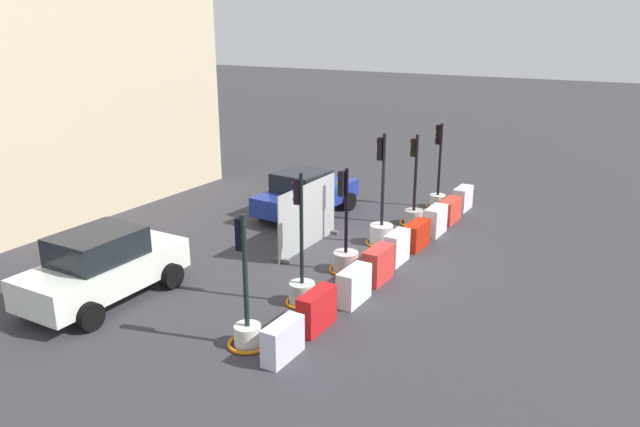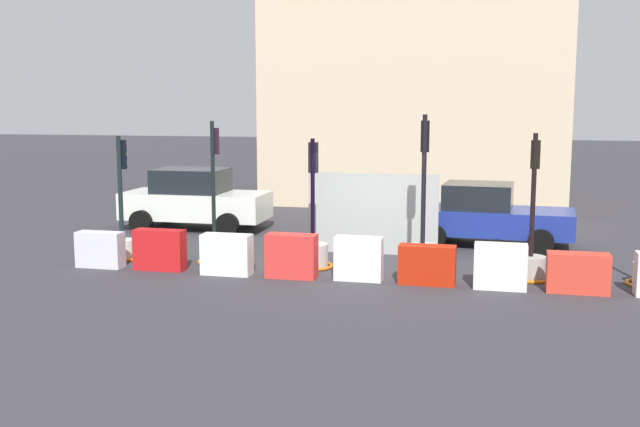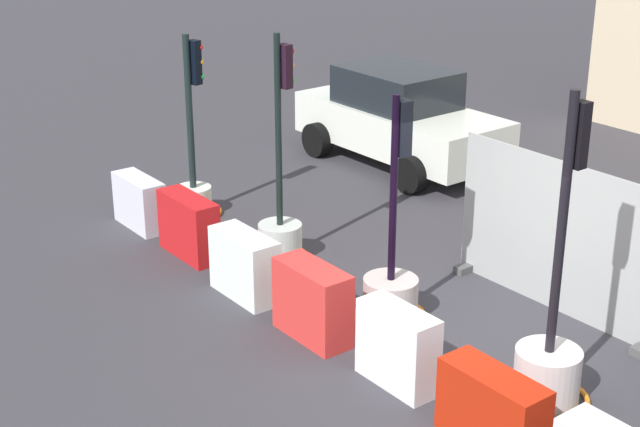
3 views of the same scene
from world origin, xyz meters
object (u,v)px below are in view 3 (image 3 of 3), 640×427
object	(u,v)px
traffic_light_0	(194,184)
construction_barrier_2	(245,265)
construction_barrier_4	(398,347)
traffic_light_2	(391,285)
traffic_light_3	(549,357)
construction_barrier_3	(313,302)
car_white_van	(400,118)
construction_barrier_1	(189,226)
construction_barrier_0	(140,202)
construction_barrier_5	(492,410)
traffic_light_1	(280,226)

from	to	relation	value
traffic_light_0	construction_barrier_2	xyz separation A→B (m)	(2.90, -0.99, -0.07)
construction_barrier_2	construction_barrier_4	bearing A→B (deg)	2.08
traffic_light_0	traffic_light_2	world-z (taller)	traffic_light_0
traffic_light_3	construction_barrier_3	world-z (taller)	traffic_light_3
traffic_light_3	car_white_van	bearing A→B (deg)	148.83
traffic_light_3	construction_barrier_1	size ratio (longest dim) A/B	3.01
construction_barrier_0	construction_barrier_5	world-z (taller)	same
construction_barrier_0	car_white_van	xyz separation A→B (m)	(0.12, 5.19, 0.46)
construction_barrier_4	construction_barrier_5	distance (m)	1.39
traffic_light_1	construction_barrier_0	bearing A→B (deg)	-156.91
traffic_light_2	car_white_van	distance (m)	6.12
construction_barrier_1	construction_barrier_3	world-z (taller)	construction_barrier_3
traffic_light_0	construction_barrier_5	bearing A→B (deg)	-7.38
construction_barrier_5	car_white_van	distance (m)	8.75
car_white_van	construction_barrier_4	bearing A→B (deg)	-42.47
traffic_light_0	construction_barrier_2	size ratio (longest dim) A/B	2.70
construction_barrier_0	traffic_light_3	bearing A→B (deg)	8.64
construction_barrier_2	construction_barrier_4	world-z (taller)	construction_barrier_4
traffic_light_3	construction_barrier_1	bearing A→B (deg)	-169.63
traffic_light_1	traffic_light_2	size ratio (longest dim) A/B	1.13
car_white_van	construction_barrier_0	bearing A→B (deg)	-91.36
traffic_light_0	construction_barrier_0	bearing A→B (deg)	-93.96
construction_barrier_3	construction_barrier_5	world-z (taller)	construction_barrier_3
traffic_light_2	traffic_light_3	size ratio (longest dim) A/B	0.84
traffic_light_2	car_white_van	world-z (taller)	traffic_light_2
traffic_light_2	construction_barrier_0	distance (m)	4.68
construction_barrier_0	construction_barrier_5	xyz separation A→B (m)	(7.15, 0.00, -0.00)
traffic_light_3	traffic_light_0	bearing A→B (deg)	-178.86
construction_barrier_4	construction_barrier_1	bearing A→B (deg)	179.97
traffic_light_3	construction_barrier_1	distance (m)	5.66
traffic_light_3	construction_barrier_2	size ratio (longest dim) A/B	3.17
traffic_light_3	construction_barrier_2	distance (m)	4.15
construction_barrier_3	construction_barrier_5	distance (m)	2.79
traffic_light_0	construction_barrier_5	world-z (taller)	traffic_light_0
traffic_light_0	construction_barrier_0	size ratio (longest dim) A/B	2.75
traffic_light_1	car_white_van	size ratio (longest dim) A/B	0.78
traffic_light_2	construction_barrier_4	world-z (taller)	traffic_light_2
construction_barrier_1	construction_barrier_5	distance (m)	5.76
traffic_light_1	traffic_light_3	world-z (taller)	traffic_light_3
construction_barrier_0	car_white_van	size ratio (longest dim) A/B	0.25
traffic_light_2	construction_barrier_3	world-z (taller)	traffic_light_2
traffic_light_1	car_white_van	distance (m)	4.76
traffic_light_0	traffic_light_1	bearing A→B (deg)	1.52
construction_barrier_1	construction_barrier_5	bearing A→B (deg)	-0.35
traffic_light_2	construction_barrier_0	bearing A→B (deg)	-167.51
traffic_light_0	construction_barrier_4	bearing A→B (deg)	-8.82
construction_barrier_0	construction_barrier_1	distance (m)	1.40
construction_barrier_3	construction_barrier_5	xyz separation A→B (m)	(2.78, 0.05, -0.06)
construction_barrier_1	construction_barrier_2	size ratio (longest dim) A/B	1.05
traffic_light_1	construction_barrier_0	distance (m)	2.50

